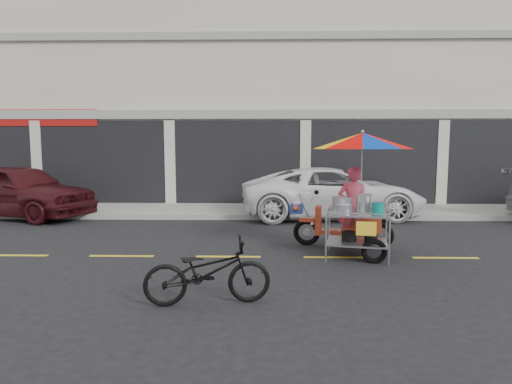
{
  "coord_description": "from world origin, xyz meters",
  "views": [
    {
      "loc": [
        -1.31,
        -7.75,
        2.03
      ],
      "look_at": [
        -1.5,
        0.6,
        1.15
      ],
      "focal_mm": 30.0,
      "sensor_mm": 36.0,
      "label": 1
    }
  ],
  "objects_px": {
    "maroon_sedan": "(18,190)",
    "white_pickup": "(332,193)",
    "near_bicycle": "(207,272)",
    "food_vendor_rig": "(357,177)"
  },
  "relations": [
    {
      "from": "maroon_sedan",
      "to": "white_pickup",
      "type": "xyz_separation_m",
      "value": [
        9.06,
        0.2,
        -0.06
      ]
    },
    {
      "from": "maroon_sedan",
      "to": "white_pickup",
      "type": "height_order",
      "value": "maroon_sedan"
    },
    {
      "from": "maroon_sedan",
      "to": "near_bicycle",
      "type": "height_order",
      "value": "maroon_sedan"
    },
    {
      "from": "near_bicycle",
      "to": "food_vendor_rig",
      "type": "relative_size",
      "value": 0.7
    },
    {
      "from": "white_pickup",
      "to": "near_bicycle",
      "type": "relative_size",
      "value": 3.18
    },
    {
      "from": "food_vendor_rig",
      "to": "white_pickup",
      "type": "bearing_deg",
      "value": 99.55
    },
    {
      "from": "white_pickup",
      "to": "near_bicycle",
      "type": "distance_m",
      "value": 7.44
    },
    {
      "from": "near_bicycle",
      "to": "food_vendor_rig",
      "type": "bearing_deg",
      "value": -51.78
    },
    {
      "from": "food_vendor_rig",
      "to": "near_bicycle",
      "type": "bearing_deg",
      "value": -120.07
    },
    {
      "from": "white_pickup",
      "to": "food_vendor_rig",
      "type": "height_order",
      "value": "food_vendor_rig"
    }
  ]
}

